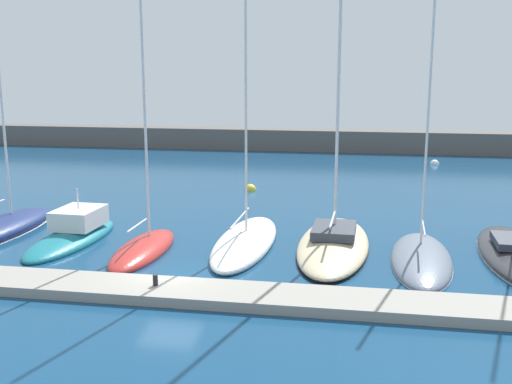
{
  "coord_description": "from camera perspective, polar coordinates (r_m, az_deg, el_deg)",
  "views": [
    {
      "loc": [
        7.78,
        -23.27,
        8.86
      ],
      "look_at": [
        2.95,
        4.83,
        2.98
      ],
      "focal_mm": 42.16,
      "sensor_mm": 36.0,
      "label": 1
    }
  ],
  "objects": [
    {
      "name": "breakwater_seawall",
      "position": [
        66.92,
        3.03,
        5.01
      ],
      "size": [
        108.0,
        3.01,
        2.28
      ],
      "primitive_type": "cube",
      "color": "#5B5651",
      "rests_on": "ground_plane"
    },
    {
      "name": "motorboat_teal_third",
      "position": [
        32.99,
        -16.92,
        -3.85
      ],
      "size": [
        3.0,
        8.23,
        3.05
      ],
      "rotation": [
        0.0,
        0.0,
        1.53
      ],
      "color": "#19707F",
      "rests_on": "ground_plane"
    },
    {
      "name": "ground_plane",
      "position": [
        26.09,
        -8.3,
        -8.33
      ],
      "size": [
        120.0,
        120.0,
        0.0
      ],
      "primitive_type": "plane",
      "color": "navy"
    },
    {
      "name": "dock_bollard",
      "position": [
        24.38,
        -9.53,
        -8.25
      ],
      "size": [
        0.2,
        0.2,
        0.44
      ],
      "primitive_type": "cylinder",
      "color": "black",
      "rests_on": "dock_pier"
    },
    {
      "name": "sailboat_sand_sixth",
      "position": [
        30.35,
        7.37,
        -4.82
      ],
      "size": [
        3.79,
        10.64,
        19.09
      ],
      "rotation": [
        0.0,
        0.0,
        1.54
      ],
      "color": "beige",
      "rests_on": "ground_plane"
    },
    {
      "name": "mooring_buoy_yellow",
      "position": [
        44.59,
        -0.55,
        0.19
      ],
      "size": [
        0.89,
        0.89,
        0.89
      ],
      "primitive_type": "sphere",
      "color": "yellow",
      "rests_on": "ground_plane"
    },
    {
      "name": "sailboat_slate_seventh",
      "position": [
        29.3,
        15.4,
        -6.12
      ],
      "size": [
        3.28,
        8.86,
        13.92
      ],
      "rotation": [
        0.0,
        0.0,
        1.52
      ],
      "color": "slate",
      "rests_on": "ground_plane"
    },
    {
      "name": "mooring_buoy_white",
      "position": [
        59.14,
        16.58,
        2.55
      ],
      "size": [
        0.85,
        0.85,
        0.85
      ],
      "primitive_type": "sphere",
      "color": "white",
      "rests_on": "ground_plane"
    },
    {
      "name": "sailboat_white_fifth",
      "position": [
        30.66,
        -1.01,
        -4.64
      ],
      "size": [
        2.92,
        9.79,
        19.07
      ],
      "rotation": [
        0.0,
        0.0,
        1.56
      ],
      "color": "white",
      "rests_on": "ground_plane"
    },
    {
      "name": "sailboat_red_fourth",
      "position": [
        30.08,
        -10.65,
        -5.27
      ],
      "size": [
        2.22,
        7.0,
        14.46
      ],
      "rotation": [
        0.0,
        0.0,
        1.57
      ],
      "color": "#B72D28",
      "rests_on": "ground_plane"
    },
    {
      "name": "dock_pier",
      "position": [
        24.53,
        -9.53,
        -9.18
      ],
      "size": [
        38.92,
        2.38,
        0.41
      ],
      "primitive_type": "cube",
      "color": "gray",
      "rests_on": "ground_plane"
    }
  ]
}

